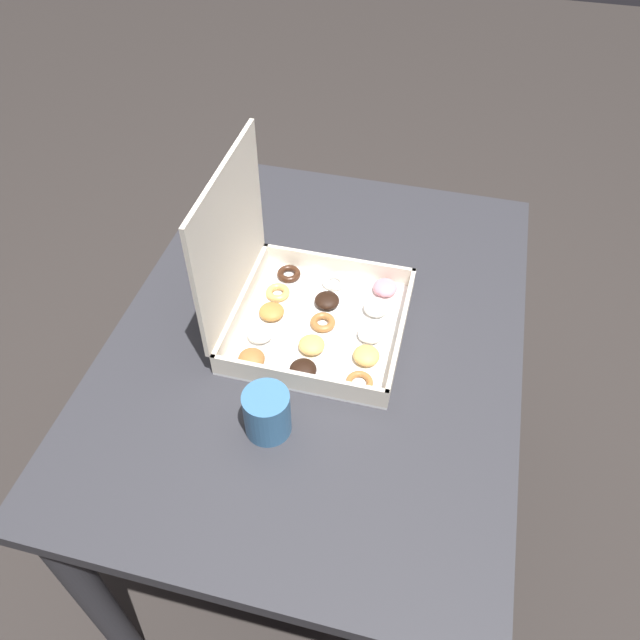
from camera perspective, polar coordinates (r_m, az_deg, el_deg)
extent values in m
plane|color=#2D2826|center=(1.80, -0.07, -16.99)|extent=(8.00, 8.00, 0.00)
cube|color=#2D2D33|center=(1.19, -0.10, -1.41)|extent=(1.01, 0.75, 0.03)
cylinder|color=#2D2D33|center=(1.76, 14.08, -0.53)|extent=(0.06, 0.06, 0.71)
cylinder|color=#2D2D33|center=(1.40, -19.66, -23.12)|extent=(0.06, 0.06, 0.71)
cylinder|color=#2D2D33|center=(1.83, -6.54, 3.17)|extent=(0.06, 0.06, 0.71)
cube|color=white|center=(1.18, 0.00, -0.59)|extent=(0.31, 0.31, 0.01)
cube|color=beige|center=(1.14, 7.40, -1.16)|extent=(0.31, 0.01, 0.04)
cube|color=beige|center=(1.19, -7.09, 1.50)|extent=(0.31, 0.01, 0.04)
cube|color=beige|center=(1.07, -2.00, -5.57)|extent=(0.01, 0.31, 0.04)
cube|color=beige|center=(1.27, 1.68, 5.06)|extent=(0.01, 0.31, 0.04)
cube|color=beige|center=(1.09, -8.25, 7.47)|extent=(0.31, 0.01, 0.28)
torus|color=#9E6633|center=(1.08, 3.62, -5.70)|extent=(0.05, 0.05, 0.01)
ellipsoid|color=tan|center=(1.11, 4.26, -3.25)|extent=(0.05, 0.05, 0.02)
ellipsoid|color=white|center=(1.15, 4.66, -1.10)|extent=(0.05, 0.05, 0.02)
ellipsoid|color=white|center=(1.19, 5.14, 1.16)|extent=(0.05, 0.05, 0.03)
ellipsoid|color=pink|center=(1.24, 5.96, 2.97)|extent=(0.05, 0.05, 0.02)
ellipsoid|color=black|center=(1.09, -1.41, -4.58)|extent=(0.05, 0.05, 0.02)
ellipsoid|color=tan|center=(1.13, -0.58, -2.33)|extent=(0.05, 0.05, 0.02)
torus|color=#9E6633|center=(1.17, 0.26, -0.22)|extent=(0.05, 0.05, 0.01)
ellipsoid|color=black|center=(1.21, 0.65, 1.80)|extent=(0.05, 0.05, 0.02)
torus|color=white|center=(1.25, 1.27, 3.52)|extent=(0.05, 0.05, 0.01)
ellipsoid|color=#9E6633|center=(1.11, -6.28, -3.55)|extent=(0.05, 0.05, 0.03)
ellipsoid|color=white|center=(1.15, -5.51, -1.21)|extent=(0.05, 0.05, 0.03)
ellipsoid|color=#B77A38|center=(1.19, -4.44, 0.78)|extent=(0.05, 0.05, 0.02)
torus|color=tan|center=(1.23, -3.88, 2.53)|extent=(0.05, 0.05, 0.01)
torus|color=#381E11|center=(1.27, -2.87, 4.24)|extent=(0.05, 0.05, 0.01)
cylinder|color=teal|center=(1.01, -4.86, -8.46)|extent=(0.08, 0.08, 0.09)
cylinder|color=black|center=(0.98, -5.01, -7.17)|extent=(0.06, 0.06, 0.01)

